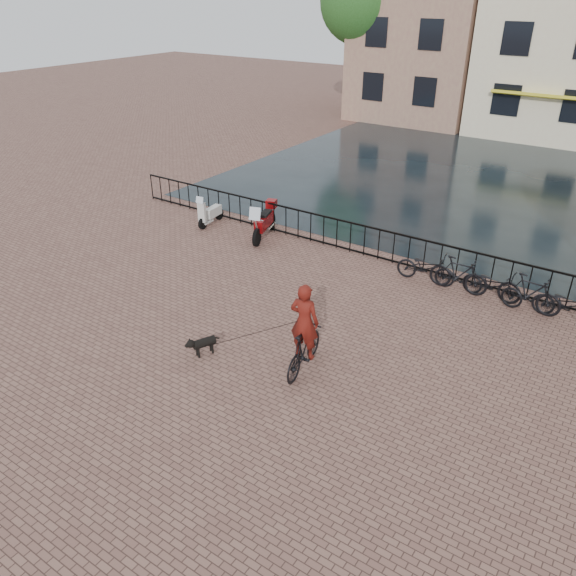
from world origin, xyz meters
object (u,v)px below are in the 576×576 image
Objects in this scene: scooter at (210,208)px; dog at (204,345)px; motorcycle at (264,218)px; cyclist at (304,333)px.

dog is at bearing -56.50° from scooter.
motorcycle is 2.30m from scooter.
motorcycle is at bearing -3.99° from scooter.
cyclist is 3.13× the size of dog.
dog is (-2.21, -0.82, -0.69)m from cyclist.
cyclist is 1.24× the size of motorcycle.
scooter is (-7.47, 5.41, -0.33)m from cyclist.
dog is at bearing -82.24° from motorcycle.
scooter is at bearing 154.79° from dog.
dog is at bearing 11.45° from cyclist.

